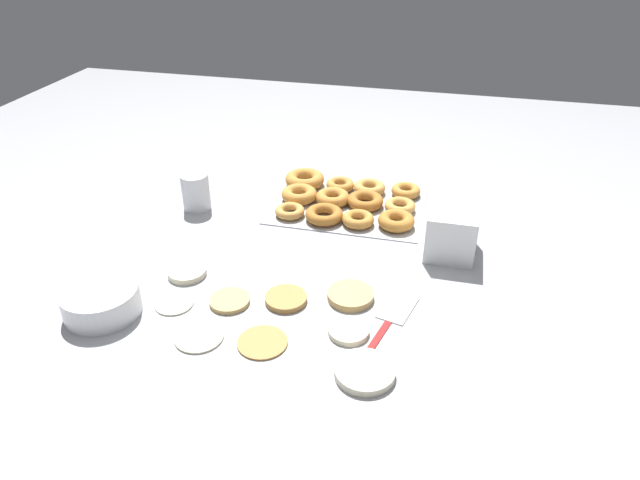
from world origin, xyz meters
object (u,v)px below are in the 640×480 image
donut_tray (344,200)px  batter_bowl (101,301)px  pancake_5 (365,372)px  pancake_1 (349,331)px  paper_cup (196,192)px  spatula (393,314)px  pancake_7 (187,272)px  pancake_6 (199,336)px  container_stack (451,230)px  pancake_0 (230,301)px  pancake_2 (286,299)px  pancake_3 (262,342)px  pancake_8 (174,303)px  pancake_4 (351,295)px

donut_tray → batter_bowl: bearing=56.2°
pancake_5 → batter_bowl: (0.56, -0.05, 0.02)m
pancake_1 → paper_cup: 0.65m
paper_cup → spatula: (-0.58, 0.33, -0.05)m
pancake_7 → donut_tray: donut_tray is taller
spatula → pancake_7: bearing=100.3°
pancake_6 → container_stack: bearing=-136.4°
pancake_0 → paper_cup: 0.45m
batter_bowl → spatula: bearing=-167.0°
pancake_5 → container_stack: size_ratio=0.78×
spatula → pancake_0: bearing=111.2°
pancake_2 → container_stack: 0.44m
pancake_0 → container_stack: bearing=-144.3°
pancake_0 → pancake_6: same height
pancake_7 → paper_cup: bearing=-70.0°
donut_tray → batter_bowl: 0.70m
pancake_5 → pancake_6: size_ratio=1.15×
pancake_3 → container_stack: 0.54m
pancake_0 → spatula: 0.35m
pancake_2 → pancake_6: size_ratio=0.93×
pancake_6 → pancake_8: pancake_6 is taller
container_stack → spatula: (0.10, 0.27, -0.06)m
pancake_1 → pancake_4: size_ratio=0.82×
pancake_6 → pancake_5: bearing=176.2°
pancake_0 → donut_tray: size_ratio=0.21×
pancake_8 → batter_bowl: (0.13, 0.06, 0.03)m
pancake_3 → pancake_6: 0.13m
pancake_7 → pancake_0: bearing=150.6°
pancake_2 → pancake_3: size_ratio=0.91×
pancake_1 → pancake_6: (0.28, 0.08, -0.00)m
container_stack → pancake_4: bearing=51.1°
pancake_2 → spatula: pancake_2 is taller
pancake_7 → paper_cup: size_ratio=0.86×
paper_cup → pancake_0: bearing=122.7°
pancake_8 → paper_cup: size_ratio=0.81×
pancake_3 → pancake_7: (0.24, -0.18, 0.00)m
pancake_4 → spatula: bearing=161.0°
pancake_0 → pancake_1: (-0.26, 0.04, 0.00)m
pancake_4 → pancake_6: pancake_4 is taller
pancake_6 → pancake_2: bearing=-130.8°
pancake_1 → paper_cup: size_ratio=0.81×
pancake_2 → donut_tray: size_ratio=0.22×
pancake_8 → container_stack: size_ratio=0.58×
pancake_1 → donut_tray: (0.12, -0.52, 0.01)m
pancake_1 → pancake_8: (0.38, -0.00, -0.00)m
pancake_3 → pancake_4: bearing=-127.4°
pancake_2 → pancake_3: pancake_2 is taller
pancake_0 → spatula: bearing=-173.0°
pancake_6 → donut_tray: donut_tray is taller
pancake_0 → pancake_6: (0.02, 0.12, -0.00)m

